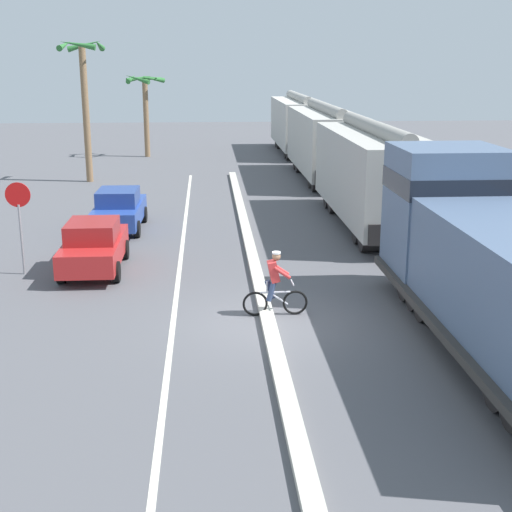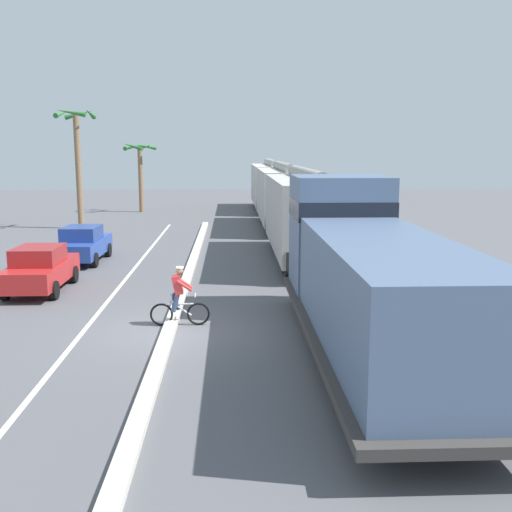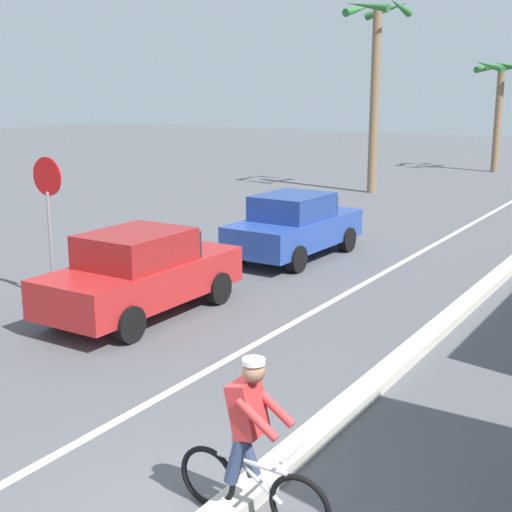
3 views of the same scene
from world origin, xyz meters
TOP-DOWN VIEW (x-y plane):
  - ground_plane at (0.00, 0.00)m, footprint 120.00×120.00m
  - median_curb at (0.00, 6.00)m, footprint 0.36×36.00m
  - lane_stripe at (-2.40, 6.00)m, footprint 0.14×36.00m
  - locomotive at (5.02, -1.72)m, footprint 3.10×11.61m
  - hopper_car_lead at (5.02, 10.43)m, footprint 2.90×10.60m
  - hopper_car_middle at (5.02, 22.03)m, footprint 2.90×10.60m
  - hopper_car_trailing at (5.02, 33.63)m, footprint 2.90×10.60m
  - parked_car_red at (-5.05, 4.98)m, footprint 1.85×4.21m
  - parked_car_blue at (-4.91, 10.58)m, footprint 1.90×4.24m
  - cyclist at (0.22, 0.52)m, footprint 1.71×0.48m
  - stop_sign at (-7.20, 4.76)m, footprint 0.76×0.08m
  - palm_tree_near at (-7.86, 22.26)m, footprint 2.28×2.18m
  - palm_tree_far at (-5.46, 32.42)m, footprint 2.70×2.79m

SIDE VIEW (x-z plane):
  - ground_plane at x=0.00m, z-range 0.00..0.00m
  - lane_stripe at x=-2.40m, z-range 0.00..0.01m
  - median_curb at x=0.00m, z-range 0.00..0.16m
  - parked_car_red at x=-5.05m, z-range 0.01..1.63m
  - parked_car_blue at x=-4.91m, z-range 0.01..1.63m
  - cyclist at x=0.22m, z-range -0.04..1.67m
  - locomotive at x=5.02m, z-range -0.30..3.90m
  - stop_sign at x=-7.20m, z-range 0.58..3.46m
  - hopper_car_lead at x=5.02m, z-range -0.01..4.17m
  - hopper_car_middle at x=5.02m, z-range -0.01..4.17m
  - hopper_car_trailing at x=5.02m, z-range -0.01..4.17m
  - palm_tree_far at x=-5.46m, z-range 1.43..7.01m
  - palm_tree_near at x=-7.86m, z-range 1.39..8.95m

